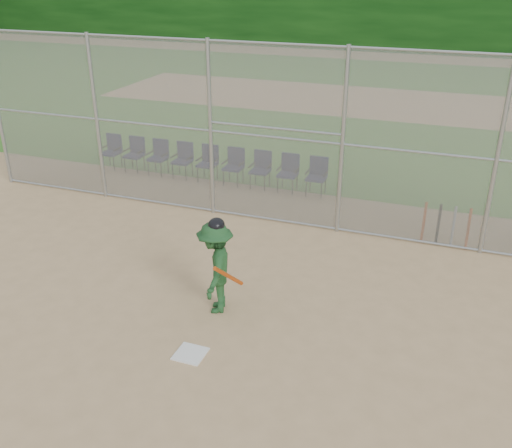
% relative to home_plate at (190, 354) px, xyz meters
% --- Properties ---
extents(ground, '(100.00, 100.00, 0.00)m').
position_rel_home_plate_xyz_m(ground, '(0.13, 0.07, -0.01)').
color(ground, tan).
rests_on(ground, ground).
extents(grass_strip, '(100.00, 100.00, 0.00)m').
position_rel_home_plate_xyz_m(grass_strip, '(0.13, 18.07, -0.00)').
color(grass_strip, '#326B20').
rests_on(grass_strip, ground).
extents(dirt_patch_far, '(24.00, 24.00, 0.00)m').
position_rel_home_plate_xyz_m(dirt_patch_far, '(0.13, 18.07, -0.00)').
color(dirt_patch_far, tan).
rests_on(dirt_patch_far, ground).
extents(backstop_fence, '(16.09, 0.09, 4.00)m').
position_rel_home_plate_xyz_m(backstop_fence, '(0.13, 5.07, 2.06)').
color(backstop_fence, gray).
rests_on(backstop_fence, ground).
extents(home_plate, '(0.46, 0.46, 0.02)m').
position_rel_home_plate_xyz_m(home_plate, '(0.00, 0.00, 0.00)').
color(home_plate, silver).
rests_on(home_plate, ground).
extents(batter_at_plate, '(0.96, 1.32, 1.72)m').
position_rel_home_plate_xyz_m(batter_at_plate, '(-0.12, 1.29, 0.82)').
color(batter_at_plate, '#1C4621').
rests_on(batter_at_plate, ground).
extents(spare_bats, '(0.96, 0.37, 0.83)m').
position_rel_home_plate_xyz_m(spare_bats, '(3.39, 5.28, 0.40)').
color(spare_bats, '#D84C14').
rests_on(spare_bats, ground).
extents(chair_0, '(0.54, 0.52, 0.96)m').
position_rel_home_plate_xyz_m(chair_0, '(-5.92, 7.00, 0.47)').
color(chair_0, '#10163D').
rests_on(chair_0, ground).
extents(chair_1, '(0.54, 0.52, 0.96)m').
position_rel_home_plate_xyz_m(chair_1, '(-5.16, 7.00, 0.47)').
color(chair_1, '#10163D').
rests_on(chair_1, ground).
extents(chair_2, '(0.54, 0.52, 0.96)m').
position_rel_home_plate_xyz_m(chair_2, '(-4.41, 7.00, 0.47)').
color(chair_2, '#10163D').
rests_on(chair_2, ground).
extents(chair_3, '(0.54, 0.52, 0.96)m').
position_rel_home_plate_xyz_m(chair_3, '(-3.65, 7.00, 0.47)').
color(chair_3, '#10163D').
rests_on(chair_3, ground).
extents(chair_4, '(0.54, 0.52, 0.96)m').
position_rel_home_plate_xyz_m(chair_4, '(-2.89, 7.00, 0.47)').
color(chair_4, '#10163D').
rests_on(chair_4, ground).
extents(chair_5, '(0.54, 0.52, 0.96)m').
position_rel_home_plate_xyz_m(chair_5, '(-2.13, 7.00, 0.47)').
color(chair_5, '#10163D').
rests_on(chair_5, ground).
extents(chair_6, '(0.54, 0.52, 0.96)m').
position_rel_home_plate_xyz_m(chair_6, '(-1.38, 7.00, 0.47)').
color(chair_6, '#10163D').
rests_on(chair_6, ground).
extents(chair_7, '(0.54, 0.52, 0.96)m').
position_rel_home_plate_xyz_m(chair_7, '(-0.62, 7.00, 0.47)').
color(chair_7, '#10163D').
rests_on(chair_7, ground).
extents(chair_8, '(0.54, 0.52, 0.96)m').
position_rel_home_plate_xyz_m(chair_8, '(0.14, 7.00, 0.47)').
color(chair_8, '#10163D').
rests_on(chair_8, ground).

